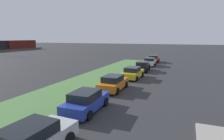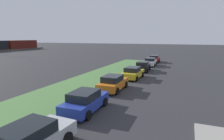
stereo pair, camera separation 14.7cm
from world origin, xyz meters
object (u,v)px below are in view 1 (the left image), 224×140
parked_car_blue (86,101)px  parked_car_white (150,62)px  parked_car_black (142,66)px  parked_car_yellow (133,73)px  parked_car_red (154,59)px  parked_car_orange (113,83)px

parked_car_blue → parked_car_white: 23.37m
parked_car_black → parked_car_white: size_ratio=1.00×
parked_car_black → parked_car_blue: bearing=176.7°
parked_car_blue → parked_car_yellow: bearing=-1.8°
parked_car_white → parked_car_blue: bearing=177.0°
parked_car_yellow → parked_car_red: bearing=2.4°
parked_car_blue → parked_car_white: size_ratio=0.99×
parked_car_yellow → parked_car_black: 5.83m
parked_car_yellow → parked_car_white: same height
parked_car_blue → parked_car_orange: (5.77, 0.21, 0.00)m
parked_car_white → parked_car_red: size_ratio=1.01×
parked_car_yellow → parked_car_black: (5.83, 0.09, 0.00)m
parked_car_orange → parked_car_red: same height
parked_car_yellow → parked_car_black: size_ratio=0.99×
parked_car_black → parked_car_white: same height
parked_car_orange → parked_car_red: size_ratio=0.99×
parked_car_red → parked_car_orange: bearing=178.0°
parked_car_black → parked_car_red: bearing=-2.5°
parked_car_black → parked_car_white: (5.82, -0.04, 0.00)m
parked_car_blue → parked_car_black: (17.56, -0.03, 0.00)m
parked_car_blue → parked_car_white: (23.37, -0.07, 0.00)m
parked_car_yellow → parked_car_white: bearing=1.9°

